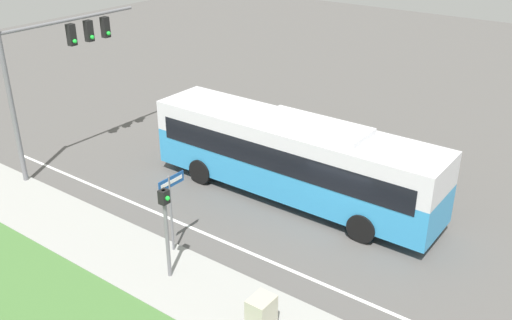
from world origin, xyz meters
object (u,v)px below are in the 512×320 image
Objects in this scene: signal_gantry at (56,59)px; bus at (292,155)px; pedestrian_signal at (166,220)px; utility_cabinet at (261,314)px; street_sign at (171,201)px.

bus is at bearing -71.58° from signal_gantry.
signal_gantry is 10.42m from pedestrian_signal.
pedestrian_signal is 4.03m from utility_cabinet.
street_sign is (-5.52, 1.09, 0.08)m from bus.
utility_cabinet is (-0.26, -3.73, -1.51)m from pedestrian_signal.
street_sign is 5.02m from utility_cabinet.
street_sign reaches higher than utility_cabinet.
utility_cabinet is at bearing -152.92° from bus.
street_sign is (1.15, 0.91, -0.19)m from pedestrian_signal.
signal_gantry is 9.30m from street_sign.
pedestrian_signal is at bearing -110.09° from signal_gantry.
signal_gantry is 6.40× the size of utility_cabinet.
street_sign is 2.77× the size of utility_cabinet.
bus reaches higher than street_sign.
signal_gantry reaches higher than utility_cabinet.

